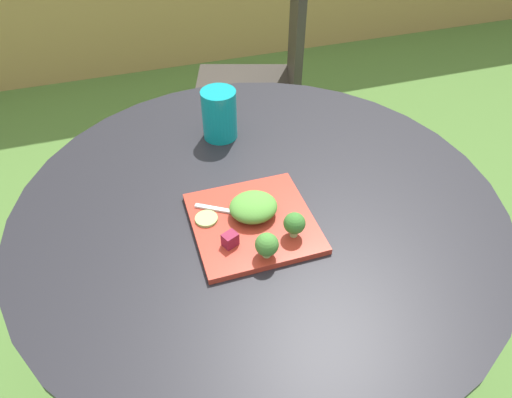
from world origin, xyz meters
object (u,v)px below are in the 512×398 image
Objects in this scene: salad_plate at (253,223)px; drinking_glass at (220,117)px; patio_chair at (268,71)px; fork at (237,213)px.

drinking_glass is (0.02, 0.34, 0.05)m from salad_plate.
salad_plate is at bearing -92.86° from drinking_glass.
salad_plate is (-0.39, -1.04, 0.23)m from patio_chair.
drinking_glass is 0.93× the size of fork.
fork is (-0.04, -0.31, -0.04)m from drinking_glass.
patio_chair reaches higher than fork.
fork is at bearing -112.31° from patio_chair.
salad_plate is 1.91× the size of drinking_glass.
fork is (-0.42, -1.02, 0.23)m from patio_chair.
drinking_glass reaches higher than fork.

